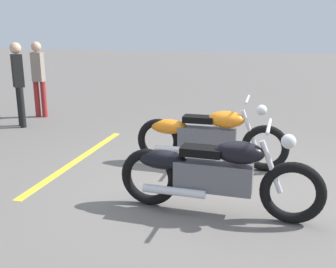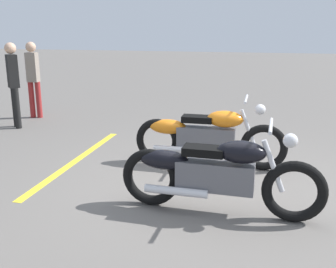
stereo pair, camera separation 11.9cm
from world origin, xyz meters
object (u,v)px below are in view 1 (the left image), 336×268
at_px(bystander_near_row, 18,81).
at_px(bystander_secondary, 39,76).
at_px(motorcycle_dark_foreground, 212,173).
at_px(motorcycle_bright_foreground, 206,136).

distance_m(bystander_near_row, bystander_secondary, 0.95).
bearing_deg(bystander_near_row, bystander_secondary, -126.66).
xyz_separation_m(motorcycle_dark_foreground, bystander_near_row, (4.48, -2.81, 0.49)).
bearing_deg(bystander_near_row, motorcycle_bright_foreground, 115.53).
bearing_deg(motorcycle_dark_foreground, bystander_near_row, 148.09).
distance_m(motorcycle_bright_foreground, bystander_secondary, 4.86).
bearing_deg(motorcycle_dark_foreground, motorcycle_bright_foreground, 103.67).
bearing_deg(motorcycle_bright_foreground, motorcycle_dark_foreground, -78.23).
bearing_deg(motorcycle_bright_foreground, bystander_near_row, 160.71).
bearing_deg(motorcycle_bright_foreground, bystander_secondary, 150.72).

